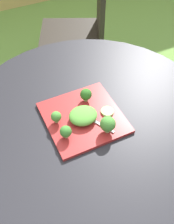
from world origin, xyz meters
The scene contains 11 objects.
ground_plane centered at (0.00, 0.00, 0.00)m, with size 12.00×12.00×0.00m, color #669342.
patio_table centered at (0.00, 0.00, 0.51)m, with size 1.09×1.09×0.71m.
patio_chair centered at (0.39, 0.90, 0.53)m, with size 0.58×0.58×0.90m.
salad_plate centered at (-0.03, 0.01, 0.72)m, with size 0.30×0.30×0.01m, color maroon.
fork centered at (0.00, -0.03, 0.73)m, with size 0.09×0.14×0.00m.
lettuce_mound centered at (-0.03, 0.00, 0.74)m, with size 0.11×0.10×0.04m, color #519338.
broccoli_floret_0 centered at (0.03, -0.09, 0.77)m, with size 0.06×0.06×0.07m.
broccoli_floret_1 centered at (-0.13, -0.05, 0.76)m, with size 0.04×0.04×0.05m.
broccoli_floret_2 centered at (0.02, 0.09, 0.76)m, with size 0.05×0.05×0.06m.
broccoli_floret_3 centered at (-0.13, 0.03, 0.76)m, with size 0.04×0.04×0.05m.
cucumber_slice_0 centered at (0.07, -0.01, 0.73)m, with size 0.05×0.05×0.01m, color #8EB766.
Camera 1 is at (-0.31, -0.63, 1.57)m, focal length 44.12 mm.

